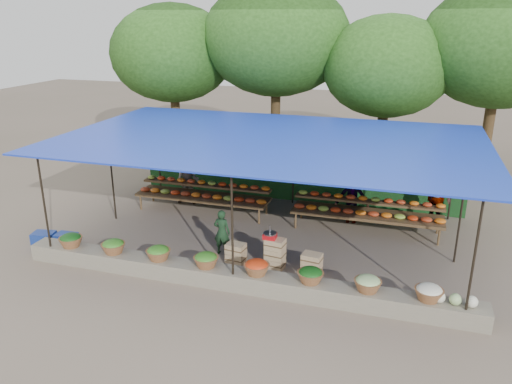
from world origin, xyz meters
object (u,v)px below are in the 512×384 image
(weighing_scale, at_px, (270,235))
(blue_crate_back, at_px, (44,238))
(crate_counter, at_px, (274,256))
(blue_crate_front, at_px, (66,239))
(vendor_seated, at_px, (222,232))

(weighing_scale, distance_m, blue_crate_back, 6.18)
(crate_counter, distance_m, blue_crate_front, 5.65)
(weighing_scale, relative_size, blue_crate_back, 0.60)
(crate_counter, xyz_separation_m, blue_crate_back, (-6.23, -0.52, -0.14))
(blue_crate_front, bearing_deg, blue_crate_back, -169.30)
(weighing_scale, relative_size, vendor_seated, 0.28)
(weighing_scale, bearing_deg, vendor_seated, 165.05)
(vendor_seated, bearing_deg, crate_counter, 167.94)
(weighing_scale, bearing_deg, crate_counter, 0.00)
(vendor_seated, relative_size, blue_crate_front, 2.25)
(vendor_seated, xyz_separation_m, blue_crate_front, (-4.17, -0.74, -0.44))
(vendor_seated, xyz_separation_m, blue_crate_back, (-4.76, -0.89, -0.43))
(vendor_seated, distance_m, blue_crate_front, 4.25)
(blue_crate_front, bearing_deg, weighing_scale, 0.73)
(blue_crate_back, bearing_deg, vendor_seated, -0.40)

